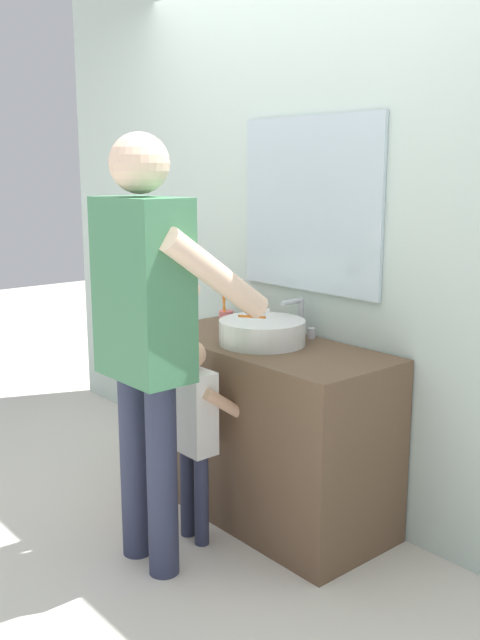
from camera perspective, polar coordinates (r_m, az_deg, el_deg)
The scene contains 8 objects.
ground_plane at distance 3.33m, azimuth -2.05°, elevation -16.49°, with size 14.00×14.00×0.00m, color silver.
back_wall at distance 3.36m, azimuth 6.17°, elevation 7.87°, with size 4.40×0.10×2.70m.
vanity_cabinet at distance 3.34m, azimuth 1.99°, elevation -8.71°, with size 1.23×0.54×0.82m, color brown.
sink_basin at distance 3.19m, azimuth 1.78°, elevation -0.94°, with size 0.39×0.39×0.11m.
faucet at distance 3.34m, azimuth 4.73°, elevation 0.05°, with size 0.18×0.14×0.18m.
toothbrush_cup at distance 3.47m, azimuth -1.14°, elevation 0.08°, with size 0.07×0.07×0.21m.
child_toddler at distance 3.05m, azimuth -3.63°, elevation -8.21°, with size 0.28×0.28×0.89m.
adult_parent at distance 2.76m, azimuth -7.42°, elevation 0.30°, with size 0.53×0.56×1.72m.
Camera 1 is at (2.30, -1.81, 1.59)m, focal length 39.98 mm.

